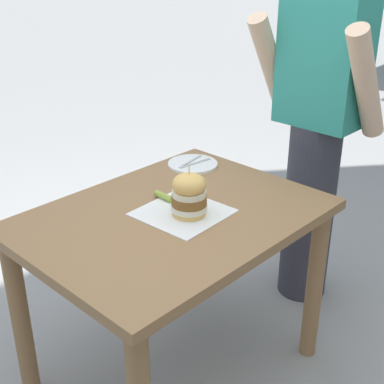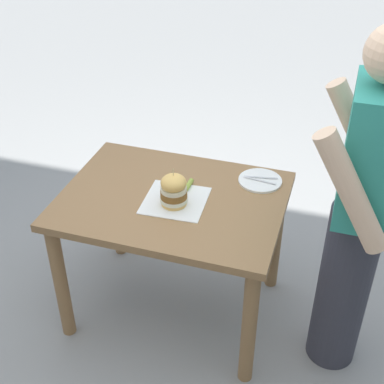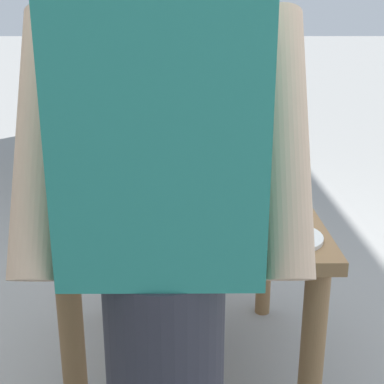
% 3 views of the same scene
% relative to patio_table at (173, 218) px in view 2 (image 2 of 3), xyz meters
% --- Properties ---
extents(ground_plane, '(80.00, 80.00, 0.00)m').
position_rel_patio_table_xyz_m(ground_plane, '(0.00, 0.00, -0.62)').
color(ground_plane, gray).
extents(patio_table, '(0.80, 1.08, 0.75)m').
position_rel_patio_table_xyz_m(patio_table, '(0.00, 0.00, 0.00)').
color(patio_table, olive).
rests_on(patio_table, ground).
extents(serving_paper, '(0.31, 0.31, 0.00)m').
position_rel_patio_table_xyz_m(serving_paper, '(0.03, 0.02, 0.13)').
color(serving_paper, white).
rests_on(serving_paper, patio_table).
extents(sandwich, '(0.13, 0.13, 0.19)m').
position_rel_patio_table_xyz_m(sandwich, '(0.05, 0.03, 0.21)').
color(sandwich, '#E5B25B').
rests_on(sandwich, serving_paper).
extents(pickle_spear, '(0.09, 0.03, 0.02)m').
position_rel_patio_table_xyz_m(pickle_spear, '(-0.10, 0.05, 0.14)').
color(pickle_spear, '#8EA83D').
rests_on(pickle_spear, serving_paper).
extents(side_plate_with_forks, '(0.22, 0.22, 0.02)m').
position_rel_patio_table_xyz_m(side_plate_with_forks, '(-0.26, 0.38, 0.13)').
color(side_plate_with_forks, white).
rests_on(side_plate_with_forks, patio_table).
extents(diner_across_table, '(0.55, 0.35, 1.69)m').
position_rel_patio_table_xyz_m(diner_across_table, '(0.06, 0.86, 0.26)').
color(diner_across_table, '#33333D').
rests_on(diner_across_table, ground).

